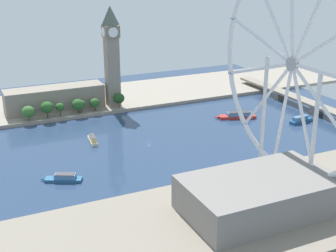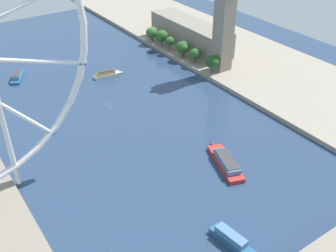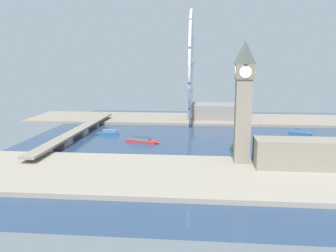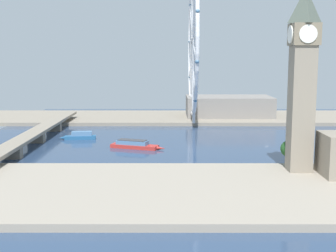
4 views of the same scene
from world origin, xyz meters
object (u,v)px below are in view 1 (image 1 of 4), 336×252
(riverside_hall, at_px, (260,195))
(tour_boat_3, at_px, (237,115))
(ferris_wheel, at_px, (292,65))
(tour_boat_2, at_px, (64,178))
(parliament_block, at_px, (55,98))
(tour_boat_0, at_px, (301,120))
(tour_boat_1, at_px, (93,139))
(river_bridge, at_px, (317,106))
(clock_tower, at_px, (112,55))

(riverside_hall, bearing_deg, tour_boat_3, 150.81)
(ferris_wheel, relative_size, tour_boat_2, 5.41)
(tour_boat_3, bearing_deg, parliament_block, -11.66)
(tour_boat_0, bearing_deg, tour_boat_1, 162.78)
(tour_boat_2, distance_m, tour_boat_3, 171.37)
(river_bridge, height_order, tour_boat_0, river_bridge)
(parliament_block, bearing_deg, river_bridge, 63.98)
(ferris_wheel, height_order, tour_boat_0, ferris_wheel)
(tour_boat_0, relative_size, tour_boat_2, 1.03)
(clock_tower, distance_m, tour_boat_3, 120.67)
(riverside_hall, height_order, tour_boat_0, riverside_hall)
(clock_tower, bearing_deg, river_bridge, 59.68)
(tour_boat_2, relative_size, tour_boat_3, 0.70)
(river_bridge, height_order, tour_boat_1, river_bridge)
(tour_boat_1, bearing_deg, river_bridge, -88.35)
(parliament_block, bearing_deg, tour_boat_3, 59.43)
(tour_boat_2, bearing_deg, riverside_hall, 161.35)
(river_bridge, relative_size, tour_boat_1, 9.64)
(clock_tower, distance_m, river_bridge, 183.99)
(ferris_wheel, bearing_deg, parliament_block, -154.53)
(riverside_hall, height_order, tour_boat_2, riverside_hall)
(parliament_block, relative_size, tour_boat_1, 3.67)
(tour_boat_1, bearing_deg, clock_tower, -22.79)
(parliament_block, xyz_separation_m, tour_boat_0, (112.71, 177.43, -10.64))
(parliament_block, height_order, tour_boat_2, parliament_block)
(parliament_block, height_order, riverside_hall, parliament_block)
(parliament_block, relative_size, river_bridge, 0.38)
(clock_tower, relative_size, tour_boat_0, 3.38)
(clock_tower, distance_m, tour_boat_1, 95.63)
(ferris_wheel, height_order, riverside_hall, ferris_wheel)
(parliament_block, xyz_separation_m, river_bridge, (100.02, 204.90, -6.35))
(riverside_hall, relative_size, tour_boat_1, 3.44)
(clock_tower, xyz_separation_m, parliament_block, (-9.58, -50.23, -35.50))
(clock_tower, height_order, tour_boat_3, clock_tower)
(river_bridge, relative_size, tour_boat_0, 8.57)
(clock_tower, bearing_deg, parliament_block, -100.80)
(clock_tower, distance_m, tour_boat_2, 155.46)
(tour_boat_0, bearing_deg, clock_tower, 133.95)
(clock_tower, height_order, river_bridge, clock_tower)
(tour_boat_0, relative_size, tour_boat_3, 0.72)
(riverside_hall, distance_m, tour_boat_3, 161.21)
(tour_boat_3, bearing_deg, tour_boat_2, 38.21)
(clock_tower, xyz_separation_m, tour_boat_3, (70.90, 86.00, -46.24))
(riverside_hall, bearing_deg, ferris_wheel, 125.81)
(ferris_wheel, bearing_deg, riverside_hall, -54.19)
(ferris_wheel, distance_m, riverside_hall, 74.29)
(parliament_block, height_order, river_bridge, parliament_block)
(tour_boat_1, bearing_deg, tour_boat_2, 154.64)
(tour_boat_0, xyz_separation_m, tour_boat_1, (-30.35, -168.53, -0.14))
(ferris_wheel, height_order, tour_boat_3, ferris_wheel)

